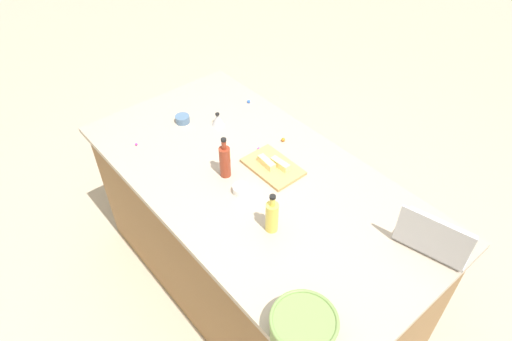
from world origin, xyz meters
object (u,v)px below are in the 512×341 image
object	(u,v)px
butter_stick_left	(280,164)
cutting_board	(273,167)
butter_stick_right	(267,163)
laptop	(434,237)
ramekin_medium	(182,119)
ramekin_small	(241,189)
kitchen_timer	(218,119)
bottle_soy	(225,161)
bottle_oil	(272,216)
mixing_bowl_large	(303,327)

from	to	relation	value
butter_stick_left	cutting_board	bearing A→B (deg)	40.29
cutting_board	butter_stick_right	bearing A→B (deg)	39.56
laptop	ramekin_medium	world-z (taller)	laptop
cutting_board	ramekin_small	world-z (taller)	ramekin_small
kitchen_timer	bottle_soy	bearing A→B (deg)	148.54
bottle_oil	ramekin_medium	distance (m)	0.95
butter_stick_right	ramekin_small	world-z (taller)	butter_stick_right
cutting_board	butter_stick_left	size ratio (longest dim) A/B	2.72
bottle_oil	butter_stick_right	bearing A→B (deg)	-38.05
cutting_board	bottle_soy	bearing A→B (deg)	60.67
laptop	bottle_soy	world-z (taller)	bottle_soy
bottle_soy	ramekin_small	world-z (taller)	bottle_soy
butter_stick_left	butter_stick_right	world-z (taller)	same
bottle_oil	ramekin_small	size ratio (longest dim) A/B	2.69
ramekin_medium	kitchen_timer	bearing A→B (deg)	-136.90
laptop	ramekin_medium	xyz separation A→B (m)	(1.45, 0.33, -0.03)
butter_stick_right	ramekin_medium	world-z (taller)	butter_stick_right
ramekin_medium	ramekin_small	bearing A→B (deg)	171.16
bottle_soy	laptop	bearing A→B (deg)	-156.13
bottle_oil	kitchen_timer	distance (m)	0.84
ramekin_small	bottle_soy	bearing A→B (deg)	-7.60
bottle_soy	ramekin_medium	size ratio (longest dim) A/B	2.79
cutting_board	butter_stick_right	distance (m)	0.04
butter_stick_left	butter_stick_right	size ratio (longest dim) A/B	1.00
ramekin_medium	bottle_soy	bearing A→B (deg)	170.81
butter_stick_left	ramekin_small	world-z (taller)	butter_stick_left
ramekin_small	kitchen_timer	size ratio (longest dim) A/B	1.01
kitchen_timer	mixing_bowl_large	bearing A→B (deg)	156.56
bottle_soy	bottle_oil	distance (m)	0.42
butter_stick_left	ramekin_medium	size ratio (longest dim) A/B	1.33
bottle_soy	butter_stick_right	bearing A→B (deg)	-115.93
butter_stick_left	ramekin_small	distance (m)	0.26
laptop	mixing_bowl_large	size ratio (longest dim) A/B	1.42
cutting_board	ramekin_small	size ratio (longest dim) A/B	3.84
bottle_soy	ramekin_medium	xyz separation A→B (m)	(0.52, -0.08, -0.07)
bottle_soy	kitchen_timer	distance (m)	0.44
bottle_oil	ramekin_small	world-z (taller)	bottle_oil
butter_stick_left	ramekin_medium	bearing A→B (deg)	12.88
laptop	butter_stick_left	bearing A→B (deg)	12.52
kitchen_timer	ramekin_medium	bearing A→B (deg)	43.10
cutting_board	butter_stick_right	xyz separation A→B (m)	(0.03, 0.02, 0.03)
mixing_bowl_large	bottle_oil	distance (m)	0.51
laptop	mixing_bowl_large	distance (m)	0.72
butter_stick_right	kitchen_timer	bearing A→B (deg)	-4.18
laptop	mixing_bowl_large	bearing A→B (deg)	84.72
ramekin_small	kitchen_timer	distance (m)	0.57
butter_stick_right	ramekin_small	xyz separation A→B (m)	(-0.05, 0.21, -0.02)
bottle_soy	butter_stick_left	world-z (taller)	bottle_soy
mixing_bowl_large	butter_stick_right	distance (m)	0.92
laptop	mixing_bowl_large	xyz separation A→B (m)	(0.07, 0.72, 0.01)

